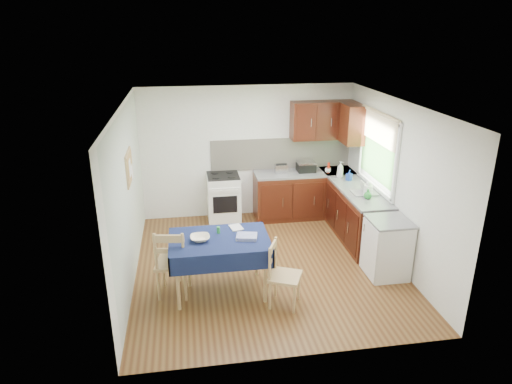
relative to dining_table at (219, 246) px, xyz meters
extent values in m
plane|color=#512E15|center=(0.77, 0.62, -0.71)|extent=(4.20, 4.20, 0.00)
cube|color=white|center=(0.77, 0.62, 1.79)|extent=(4.00, 4.20, 0.02)
cube|color=silver|center=(0.77, 2.72, 0.54)|extent=(4.00, 0.02, 2.50)
cube|color=silver|center=(0.77, -1.48, 0.54)|extent=(4.00, 0.02, 2.50)
cube|color=silver|center=(-1.23, 0.62, 0.54)|extent=(0.02, 4.20, 2.50)
cube|color=silver|center=(2.77, 0.62, 0.54)|extent=(0.02, 4.20, 2.50)
cube|color=black|center=(1.82, 2.42, -0.28)|extent=(1.90, 0.60, 0.86)
cube|color=black|center=(2.47, 1.27, -0.28)|extent=(0.60, 1.70, 0.86)
cube|color=slate|center=(1.82, 2.42, 0.17)|extent=(1.90, 0.60, 0.04)
cube|color=slate|center=(2.47, 1.27, 0.17)|extent=(0.60, 1.70, 0.04)
cube|color=slate|center=(2.47, 2.42, 0.17)|extent=(0.60, 0.60, 0.04)
cube|color=beige|center=(1.42, 2.70, 0.49)|extent=(2.70, 0.02, 0.60)
cube|color=black|center=(2.17, 2.54, 1.14)|extent=(1.20, 0.35, 0.70)
cube|color=black|center=(2.60, 2.12, 1.14)|extent=(0.35, 0.50, 0.70)
cube|color=white|center=(0.27, 2.42, -0.26)|extent=(0.60, 0.60, 0.90)
cube|color=black|center=(0.27, 2.42, 0.19)|extent=(0.58, 0.58, 0.02)
cube|color=black|center=(0.27, 2.11, -0.26)|extent=(0.44, 0.01, 0.32)
cube|color=#305D26|center=(2.76, 1.32, 0.79)|extent=(0.01, 1.40, 0.85)
cube|color=white|center=(2.74, 1.32, 1.44)|extent=(0.04, 1.48, 0.06)
cube|color=white|center=(2.74, 1.32, 0.24)|extent=(0.04, 1.48, 0.06)
cube|color=#CAAD8C|center=(2.73, 1.32, 1.22)|extent=(0.02, 1.36, 0.44)
cube|color=white|center=(2.47, 0.07, -0.29)|extent=(0.55, 0.58, 0.85)
cube|color=slate|center=(2.47, 0.07, 0.16)|extent=(0.58, 0.60, 0.03)
cube|color=tan|center=(-1.20, 0.92, 0.89)|extent=(0.02, 0.62, 0.47)
cube|color=#AC7948|center=(-1.19, 0.92, 0.89)|extent=(0.01, 0.56, 0.41)
cube|color=white|center=(-1.18, 0.84, 0.91)|extent=(0.00, 0.18, 0.24)
cube|color=white|center=(-1.18, 1.04, 0.79)|extent=(0.00, 0.15, 0.20)
cube|color=#0E163A|center=(0.00, 0.00, 0.09)|extent=(1.31, 0.87, 0.03)
cube|color=#0E163A|center=(0.00, -0.45, -0.02)|extent=(1.35, 0.02, 0.26)
cube|color=#0E163A|center=(0.00, 0.45, -0.02)|extent=(1.35, 0.02, 0.26)
cube|color=#0E163A|center=(-0.66, 0.00, -0.02)|extent=(0.02, 0.91, 0.26)
cube|color=#0E163A|center=(0.66, 0.00, -0.02)|extent=(0.02, 0.91, 0.26)
cylinder|color=tan|center=(-0.57, -0.36, -0.32)|extent=(0.05, 0.05, 0.79)
cylinder|color=tan|center=(0.57, -0.36, -0.32)|extent=(0.05, 0.05, 0.79)
cylinder|color=tan|center=(-0.57, 0.36, -0.32)|extent=(0.05, 0.05, 0.79)
cylinder|color=tan|center=(0.57, 0.36, -0.32)|extent=(0.05, 0.05, 0.79)
cube|color=tan|center=(-0.63, 0.04, -0.23)|extent=(0.51, 0.51, 0.04)
cube|color=tan|center=(-0.66, -0.15, 0.14)|extent=(0.41, 0.10, 0.32)
cylinder|color=tan|center=(-0.43, 0.19, -0.47)|extent=(0.04, 0.04, 0.48)
cylinder|color=tan|center=(-0.78, 0.25, -0.47)|extent=(0.04, 0.04, 0.48)
cylinder|color=tan|center=(-0.48, -0.16, -0.47)|extent=(0.04, 0.04, 0.48)
cylinder|color=tan|center=(-0.84, -0.11, -0.47)|extent=(0.04, 0.04, 0.48)
cube|color=tan|center=(0.82, -0.46, -0.29)|extent=(0.53, 0.53, 0.04)
cube|color=tan|center=(0.66, -0.39, 0.04)|extent=(0.18, 0.34, 0.28)
cylinder|color=tan|center=(0.90, -0.67, -0.50)|extent=(0.03, 0.03, 0.43)
cylinder|color=tan|center=(1.03, -0.38, -0.50)|extent=(0.03, 0.03, 0.43)
cylinder|color=tan|center=(0.60, -0.54, -0.50)|extent=(0.03, 0.03, 0.43)
cylinder|color=tan|center=(0.74, -0.25, -0.50)|extent=(0.03, 0.03, 0.43)
cube|color=#BBBBC0|center=(1.37, 2.42, 0.27)|extent=(0.24, 0.15, 0.17)
cube|color=black|center=(1.37, 2.42, 0.36)|extent=(0.20, 0.02, 0.02)
cube|color=black|center=(1.85, 2.45, 0.26)|extent=(0.33, 0.29, 0.15)
cube|color=#BBBBC0|center=(1.85, 2.45, 0.36)|extent=(0.33, 0.29, 0.03)
cylinder|color=red|center=(2.24, 2.28, 0.29)|extent=(0.05, 0.05, 0.20)
cube|color=yellow|center=(1.92, 2.54, 0.26)|extent=(0.11, 0.08, 0.14)
cube|color=gray|center=(2.50, 1.13, 0.20)|extent=(0.40, 0.31, 0.02)
cylinder|color=white|center=(2.50, 1.13, 0.28)|extent=(0.05, 0.19, 0.19)
cylinder|color=white|center=(2.52, 1.03, 0.28)|extent=(0.14, 0.14, 0.18)
sphere|color=white|center=(2.52, 1.03, 0.38)|extent=(0.09, 0.09, 0.09)
imported|color=white|center=(2.24, 2.30, 0.23)|extent=(0.13, 0.13, 0.09)
imported|color=white|center=(2.37, 1.99, 0.34)|extent=(0.17, 0.17, 0.30)
imported|color=#1C40A7|center=(2.48, 1.81, 0.28)|extent=(0.12, 0.12, 0.19)
imported|color=#258931|center=(2.46, 0.90, 0.27)|extent=(0.16, 0.16, 0.16)
imported|color=#F9EECC|center=(-0.26, -0.01, 0.14)|extent=(0.27, 0.27, 0.06)
imported|color=white|center=(0.19, 0.28, 0.11)|extent=(0.21, 0.25, 0.02)
cylinder|color=green|center=(0.01, 0.17, 0.15)|extent=(0.05, 0.05, 0.09)
cube|color=navy|center=(0.37, -0.05, 0.13)|extent=(0.32, 0.27, 0.05)
camera|label=1|loc=(-0.38, -5.55, 2.85)|focal=32.00mm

